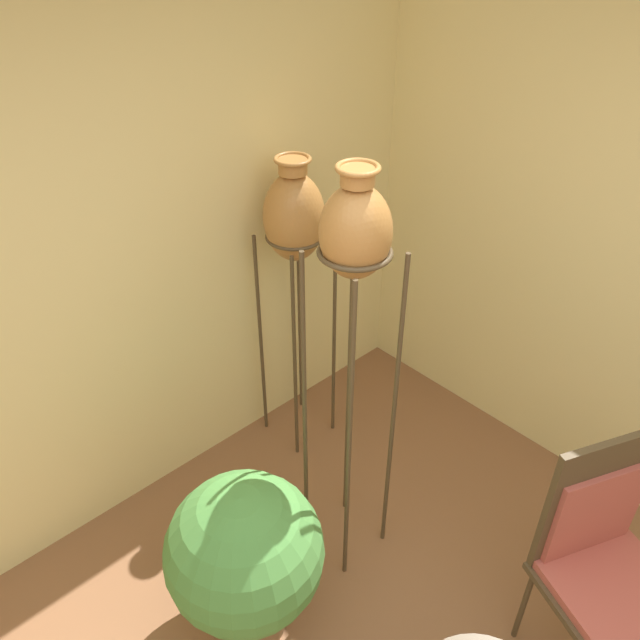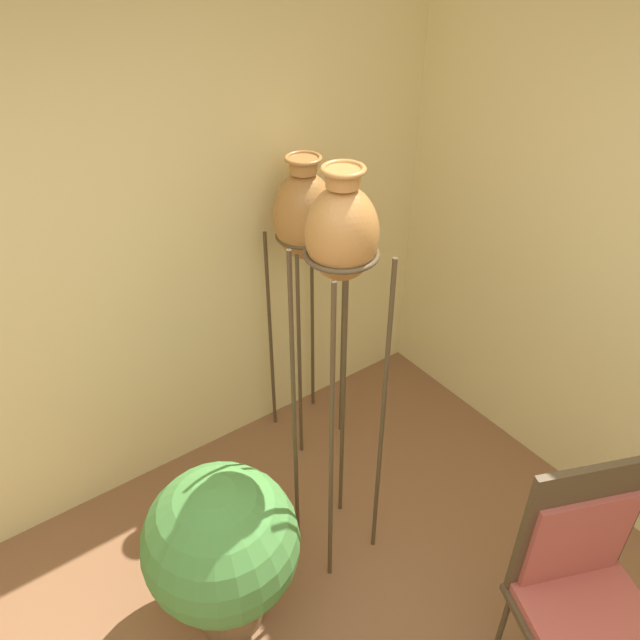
% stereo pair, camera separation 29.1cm
% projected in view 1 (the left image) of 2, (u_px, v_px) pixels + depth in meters
% --- Properties ---
extents(wall_back, '(8.17, 0.06, 2.70)m').
position_uv_depth(wall_back, '(50.00, 293.00, 2.61)').
color(wall_back, beige).
rests_on(wall_back, ground_plane).
extents(vase_stand_tall, '(0.29, 0.29, 1.99)m').
position_uv_depth(vase_stand_tall, '(355.00, 250.00, 2.26)').
color(vase_stand_tall, '#473823').
rests_on(vase_stand_tall, ground_plane).
extents(vase_stand_medium, '(0.31, 0.31, 1.72)m').
position_uv_depth(vase_stand_medium, '(294.00, 222.00, 3.07)').
color(vase_stand_medium, '#473823').
rests_on(vase_stand_medium, ground_plane).
extents(chair, '(0.64, 0.61, 1.13)m').
position_uv_depth(chair, '(605.00, 552.00, 2.41)').
color(chair, '#473823').
rests_on(chair, ground_plane).
extents(potted_plant, '(0.66, 0.66, 0.85)m').
position_uv_depth(potted_plant, '(245.00, 557.00, 2.56)').
color(potted_plant, brown).
rests_on(potted_plant, ground_plane).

